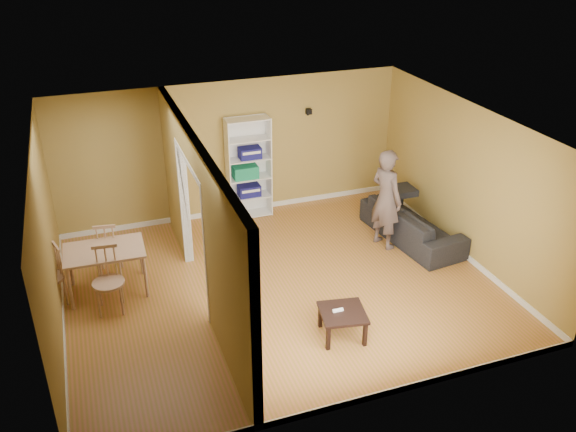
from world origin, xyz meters
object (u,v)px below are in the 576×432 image
object	(u,v)px
bookshelf	(248,167)
chair_left	(49,276)
dining_table	(105,254)
person	(387,191)
chair_far	(109,247)
coffee_table	(343,315)
chair_near	(108,281)
sofa	(412,219)

from	to	relation	value
bookshelf	chair_left	xyz separation A→B (m)	(-3.61, -1.92, -0.49)
dining_table	person	bearing A→B (deg)	-1.42
chair_left	chair_far	bearing A→B (deg)	107.69
chair_left	person	bearing A→B (deg)	73.67
bookshelf	chair_far	world-z (taller)	bookshelf
person	coffee_table	bearing A→B (deg)	123.67
person	bookshelf	xyz separation A→B (m)	(-1.88, 1.97, -0.07)
coffee_table	chair_near	world-z (taller)	chair_near
chair_near	chair_far	xyz separation A→B (m)	(0.09, 1.06, -0.02)
person	coffee_table	size ratio (longest dim) A/B	3.42
person	dining_table	bearing A→B (deg)	71.62
person	dining_table	xyz separation A→B (m)	(-4.68, 0.12, -0.38)
chair_near	bookshelf	bearing A→B (deg)	46.45
sofa	chair_far	distance (m)	5.20
chair_left	dining_table	bearing A→B (deg)	79.04
person	chair_left	bearing A→B (deg)	72.56
bookshelf	dining_table	bearing A→B (deg)	-146.51
coffee_table	dining_table	bearing A→B (deg)	142.76
bookshelf	coffee_table	xyz separation A→B (m)	(0.14, -4.09, -0.63)
dining_table	chair_far	world-z (taller)	chair_far
person	chair_near	bearing A→B (deg)	78.23
sofa	dining_table	bearing A→B (deg)	82.07
person	chair_far	bearing A→B (deg)	65.12
sofa	bookshelf	xyz separation A→B (m)	(-2.44, 1.96, 0.56)
dining_table	chair_left	bearing A→B (deg)	-175.11
sofa	chair_far	world-z (taller)	chair_far
sofa	chair_left	size ratio (longest dim) A/B	2.24
sofa	chair_left	bearing A→B (deg)	82.88
chair_left	chair_far	xyz separation A→B (m)	(0.90, 0.59, 0.00)
sofa	chair_near	bearing A→B (deg)	87.96
person	chair_near	xyz separation A→B (m)	(-4.69, -0.43, -0.54)
chair_left	chair_far	size ratio (longest dim) A/B	0.99
coffee_table	chair_far	world-z (taller)	chair_far
coffee_table	chair_far	distance (m)	3.97
sofa	chair_left	distance (m)	6.06
sofa	chair_far	bearing A→B (deg)	76.27
person	chair_left	world-z (taller)	person
bookshelf	chair_left	world-z (taller)	bookshelf
dining_table	chair_far	xyz separation A→B (m)	(0.08, 0.52, -0.18)
chair_left	coffee_table	bearing A→B (deg)	44.19
chair_left	bookshelf	bearing A→B (deg)	102.15
sofa	chair_near	size ratio (longest dim) A/B	2.12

